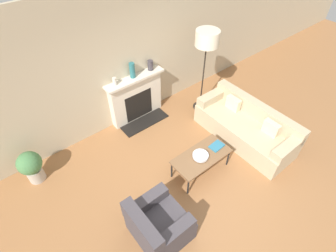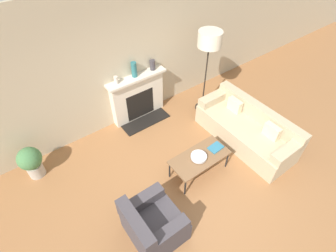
{
  "view_description": "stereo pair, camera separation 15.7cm",
  "coord_description": "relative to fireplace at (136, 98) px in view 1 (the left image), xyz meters",
  "views": [
    {
      "loc": [
        -2.16,
        -1.66,
        4.16
      ],
      "look_at": [
        0.2,
        1.29,
        0.45
      ],
      "focal_mm": 28.0,
      "sensor_mm": 36.0,
      "label": 1
    },
    {
      "loc": [
        -2.04,
        -1.76,
        4.16
      ],
      "look_at": [
        0.2,
        1.29,
        0.45
      ],
      "focal_mm": 28.0,
      "sensor_mm": 36.0,
      "label": 2
    }
  ],
  "objects": [
    {
      "name": "ground_plane",
      "position": [
        -0.15,
        -2.35,
        -0.53
      ],
      "size": [
        18.0,
        18.0,
        0.0
      ],
      "primitive_type": "plane",
      "color": "#99663D"
    },
    {
      "name": "wall_back",
      "position": [
        -0.15,
        0.14,
        0.92
      ],
      "size": [
        18.0,
        0.06,
        2.9
      ],
      "color": "#BCAD8E",
      "rests_on": "ground_plane"
    },
    {
      "name": "fireplace",
      "position": [
        0.0,
        0.0,
        0.0
      ],
      "size": [
        1.35,
        0.59,
        1.09
      ],
      "color": "beige",
      "rests_on": "ground_plane"
    },
    {
      "name": "couch",
      "position": [
        1.4,
        -1.98,
        -0.23
      ],
      "size": [
        0.86,
        2.13,
        0.77
      ],
      "rotation": [
        0.0,
        0.0,
        -1.57
      ],
      "color": "tan",
      "rests_on": "ground_plane"
    },
    {
      "name": "armchair_near",
      "position": [
        -1.32,
        -2.53,
        -0.22
      ],
      "size": [
        0.79,
        0.83,
        0.79
      ],
      "rotation": [
        0.0,
        0.0,
        1.57
      ],
      "color": "#423D42",
      "rests_on": "ground_plane"
    },
    {
      "name": "coffee_table",
      "position": [
        0.05,
        -2.04,
        -0.12
      ],
      "size": [
        1.11,
        0.54,
        0.44
      ],
      "color": "brown",
      "rests_on": "ground_plane"
    },
    {
      "name": "bowl",
      "position": [
        0.01,
        -2.05,
        -0.04
      ],
      "size": [
        0.29,
        0.29,
        0.07
      ],
      "color": "silver",
      "rests_on": "coffee_table"
    },
    {
      "name": "book",
      "position": [
        0.43,
        -2.05,
        -0.08
      ],
      "size": [
        0.28,
        0.21,
        0.02
      ],
      "rotation": [
        0.0,
        0.0,
        0.06
      ],
      "color": "teal",
      "rests_on": "coffee_table"
    },
    {
      "name": "floor_lamp",
      "position": [
        1.37,
        -0.66,
        1.16
      ],
      "size": [
        0.49,
        0.49,
        1.93
      ],
      "color": "black",
      "rests_on": "ground_plane"
    },
    {
      "name": "mantel_vase_left",
      "position": [
        -0.44,
        0.01,
        0.64
      ],
      "size": [
        0.08,
        0.08,
        0.16
      ],
      "color": "beige",
      "rests_on": "fireplace"
    },
    {
      "name": "mantel_vase_center_left",
      "position": [
        -0.02,
        0.01,
        0.72
      ],
      "size": [
        0.11,
        0.11,
        0.33
      ],
      "color": "#28666B",
      "rests_on": "fireplace"
    },
    {
      "name": "mantel_vase_center_right",
      "position": [
        0.43,
        0.01,
        0.66
      ],
      "size": [
        0.12,
        0.12,
        0.22
      ],
      "color": "#3D383D",
      "rests_on": "fireplace"
    },
    {
      "name": "potted_plant",
      "position": [
        -2.45,
        -0.27,
        -0.14
      ],
      "size": [
        0.43,
        0.43,
        0.68
      ],
      "color": "#B2A899",
      "rests_on": "ground_plane"
    }
  ]
}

